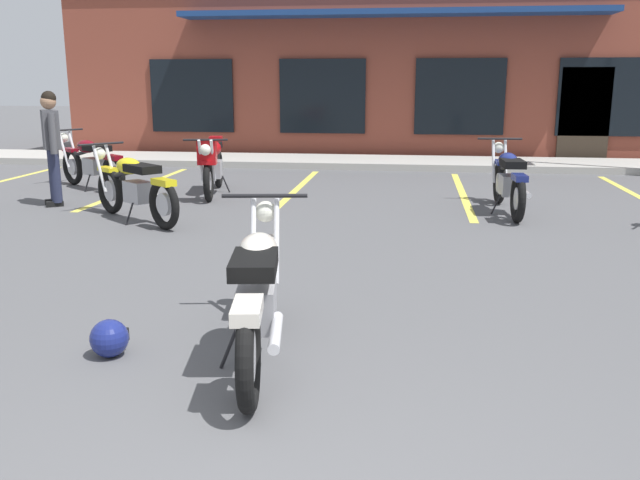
% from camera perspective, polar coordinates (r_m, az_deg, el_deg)
% --- Properties ---
extents(ground_plane, '(80.00, 80.00, 0.00)m').
position_cam_1_polar(ground_plane, '(6.48, 2.42, -3.20)').
color(ground_plane, '#515154').
extents(sidewalk_kerb, '(22.00, 1.80, 0.14)m').
position_cam_1_polar(sidewalk_kerb, '(15.05, 5.59, 6.46)').
color(sidewalk_kerb, '#A8A59E').
rests_on(sidewalk_kerb, ground_plane).
extents(brick_storefront_building, '(15.72, 6.17, 4.05)m').
position_cam_1_polar(brick_storefront_building, '(18.75, 6.22, 13.77)').
color(brick_storefront_building, brown).
rests_on(brick_storefront_building, ground_plane).
extents(painted_stall_lines, '(14.03, 4.80, 0.01)m').
position_cam_1_polar(painted_stall_lines, '(11.50, 4.85, 4.04)').
color(painted_stall_lines, '#DBCC4C').
rests_on(painted_stall_lines, ground_plane).
extents(motorcycle_foreground_classic, '(0.75, 2.10, 0.98)m').
position_cam_1_polar(motorcycle_foreground_classic, '(4.55, -5.19, -4.35)').
color(motorcycle_foreground_classic, black).
rests_on(motorcycle_foreground_classic, ground_plane).
extents(motorcycle_red_sportbike, '(1.75, 1.53, 0.98)m').
position_cam_1_polar(motorcycle_red_sportbike, '(9.33, -15.23, 4.34)').
color(motorcycle_red_sportbike, black).
rests_on(motorcycle_red_sportbike, ground_plane).
extents(motorcycle_black_cruiser, '(1.80, 1.47, 0.98)m').
position_cam_1_polar(motorcycle_black_cruiser, '(12.32, -18.55, 6.18)').
color(motorcycle_black_cruiser, black).
rests_on(motorcycle_black_cruiser, ground_plane).
extents(motorcycle_blue_standard, '(0.66, 2.11, 0.98)m').
position_cam_1_polar(motorcycle_blue_standard, '(9.97, 15.45, 4.87)').
color(motorcycle_blue_standard, black).
rests_on(motorcycle_blue_standard, ground_plane).
extents(motorcycle_green_cafe_racer, '(0.78, 2.10, 0.98)m').
position_cam_1_polar(motorcycle_green_cafe_racer, '(11.19, -8.97, 6.39)').
color(motorcycle_green_cafe_racer, black).
rests_on(motorcycle_green_cafe_racer, ground_plane).
extents(person_by_back_row, '(0.42, 0.55, 1.68)m').
position_cam_1_polar(person_by_back_row, '(10.83, -21.48, 7.67)').
color(person_by_back_row, black).
rests_on(person_by_back_row, ground_plane).
extents(helmet_on_pavement, '(0.26, 0.26, 0.26)m').
position_cam_1_polar(helmet_on_pavement, '(4.87, -17.16, -7.83)').
color(helmet_on_pavement, navy).
rests_on(helmet_on_pavement, ground_plane).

